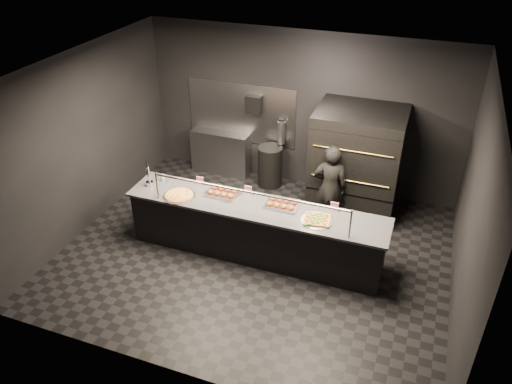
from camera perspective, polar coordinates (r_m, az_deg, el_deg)
room at (r=7.36m, az=-0.15°, el=2.42°), size 6.04×6.00×3.00m
service_counter at (r=7.86m, az=-0.11°, el=-4.36°), size 4.10×0.78×1.37m
pizza_oven at (r=8.94m, az=11.41°, el=3.49°), size 1.50×1.23×1.91m
prep_shelf at (r=10.24m, az=-4.03°, el=4.56°), size 1.20×0.35×0.90m
towel_dispenser at (r=9.60m, az=-0.22°, el=9.96°), size 0.30×0.20×0.35m
fire_extinguisher at (r=9.64m, az=2.89°, el=6.84°), size 0.14×0.14×0.51m
beer_tap at (r=8.24m, az=-12.13°, el=1.56°), size 0.12×0.18×0.47m
round_pizza at (r=7.93m, az=-8.77°, el=-0.37°), size 0.51×0.51×0.03m
slider_tray_a at (r=7.90m, az=-3.82°, el=-0.01°), size 0.59×0.50×0.08m
slider_tray_b at (r=7.61m, az=2.99°, el=-1.34°), size 0.52×0.40×0.08m
square_pizza at (r=7.32m, az=7.00°, el=-3.16°), size 0.48×0.48×0.05m
condiment_jar at (r=8.37m, az=-10.41°, el=1.57°), size 0.16×0.06×0.11m
tent_cards at (r=7.80m, az=0.33°, el=-0.01°), size 2.34×0.04×0.15m
trash_bin at (r=9.78m, az=1.62°, el=2.97°), size 0.49×0.49×0.81m
worker at (r=8.41m, az=8.41°, el=0.44°), size 0.62×0.45×1.56m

